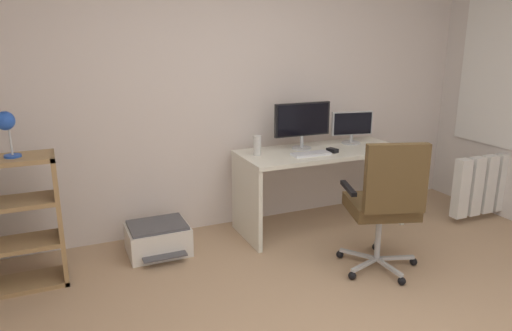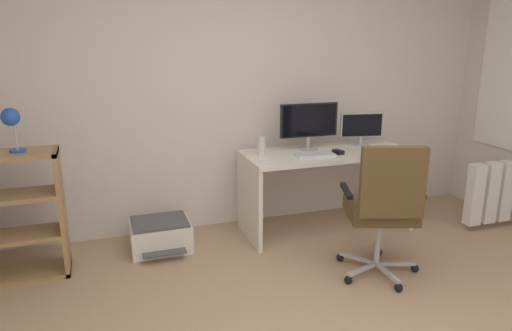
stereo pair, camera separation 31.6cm
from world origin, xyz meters
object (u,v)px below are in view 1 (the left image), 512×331
object	(u,v)px
monitor_secondary	(352,125)
desk_lamp	(6,124)
radiator	(494,183)
desk	(321,170)
keyboard	(311,154)
computer_mouse	(332,150)
monitor_main	(302,121)
desktop_speaker	(257,145)
office_chair	(386,200)
printer	(158,239)

from	to	relation	value
monitor_secondary	desk_lamp	xyz separation A→B (m)	(-2.89, -0.21, 0.27)
radiator	desk	bearing A→B (deg)	164.33
keyboard	computer_mouse	size ratio (longest dim) A/B	3.40
monitor_main	desktop_speaker	size ratio (longest dim) A/B	3.17
office_chair	desk_lamp	xyz separation A→B (m)	(-2.45, 0.88, 0.59)
keyboard	radiator	size ratio (longest dim) A/B	0.35
desk	printer	size ratio (longest dim) A/B	3.08
office_chair	printer	world-z (taller)	office_chair
monitor_main	monitor_secondary	bearing A→B (deg)	0.02
printer	monitor_secondary	bearing A→B (deg)	2.25
desk	monitor_secondary	world-z (taller)	monitor_secondary
office_chair	printer	bearing A→B (deg)	145.37
desk	monitor_main	distance (m)	0.48
radiator	monitor_secondary	bearing A→B (deg)	155.53
desktop_speaker	desk_lamp	world-z (taller)	desk_lamp
monitor_main	desk_lamp	bearing A→B (deg)	-174.89
office_chair	radiator	world-z (taller)	office_chair
keyboard	office_chair	size ratio (longest dim) A/B	0.33
computer_mouse	printer	xyz separation A→B (m)	(-1.56, 0.15, -0.63)
desktop_speaker	radiator	world-z (taller)	desktop_speaker
desk	keyboard	world-z (taller)	keyboard
keyboard	desk	bearing A→B (deg)	36.20
monitor_secondary	desktop_speaker	bearing A→B (deg)	-177.28
monitor_secondary	computer_mouse	bearing A→B (deg)	-147.56
desk	printer	bearing A→B (deg)	178.55
printer	computer_mouse	bearing A→B (deg)	-5.50
monitor_secondary	desktop_speaker	distance (m)	1.01
monitor_main	radiator	xyz separation A→B (m)	(1.82, -0.59, -0.65)
monitor_main	radiator	bearing A→B (deg)	-17.78
desk	desk_lamp	size ratio (longest dim) A/B	4.86
computer_mouse	office_chair	bearing A→B (deg)	-108.84
keyboard	desk_lamp	distance (m)	2.35
desk_lamp	printer	size ratio (longest dim) A/B	0.63
office_chair	keyboard	bearing A→B (deg)	99.37
desk_lamp	radiator	distance (m)	4.28
computer_mouse	radiator	distance (m)	1.73
desk	computer_mouse	size ratio (longest dim) A/B	15.15
desk	monitor_main	bearing A→B (deg)	141.37
office_chair	printer	xyz separation A→B (m)	(-1.47, 1.02, -0.46)
monitor_main	radiator	distance (m)	2.02
monitor_secondary	radiator	world-z (taller)	monitor_secondary
office_chair	monitor_main	bearing A→B (deg)	95.24
radiator	desk_lamp	bearing A→B (deg)	174.87
monitor_main	computer_mouse	size ratio (longest dim) A/B	5.38
desktop_speaker	monitor_secondary	bearing A→B (deg)	2.72
office_chair	desk_lamp	distance (m)	2.67
computer_mouse	desk_lamp	world-z (taller)	desk_lamp
monitor_main	keyboard	size ratio (longest dim) A/B	1.58
keyboard	printer	world-z (taller)	keyboard
radiator	keyboard	bearing A→B (deg)	169.47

